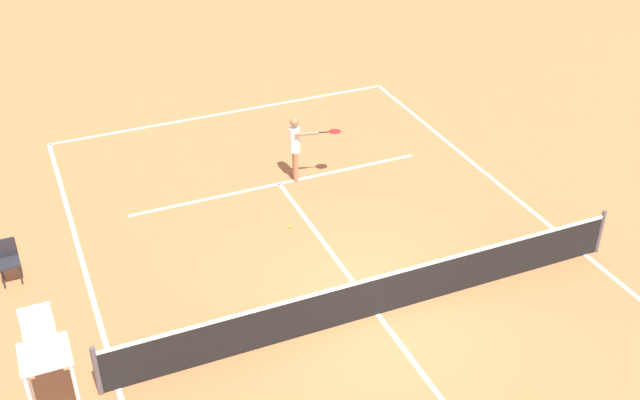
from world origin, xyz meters
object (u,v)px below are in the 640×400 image
umpire_chair (44,352)px  tennis_ball (290,226)px  courtside_chair_mid (8,259)px  player_serving (297,143)px

umpire_chair → tennis_ball: bearing=-144.9°
courtside_chair_mid → tennis_ball: bearing=175.5°
player_serving → umpire_chair: umpire_chair is taller
umpire_chair → courtside_chair_mid: size_ratio=2.54×
tennis_ball → umpire_chair: 7.16m
player_serving → courtside_chair_mid: (7.14, 1.54, -0.52)m
umpire_chair → courtside_chair_mid: umpire_chair is taller
tennis_ball → umpire_chair: (5.72, 4.01, 1.57)m
player_serving → umpire_chair: bearing=-34.3°
player_serving → umpire_chair: (6.72, 6.04, 0.55)m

